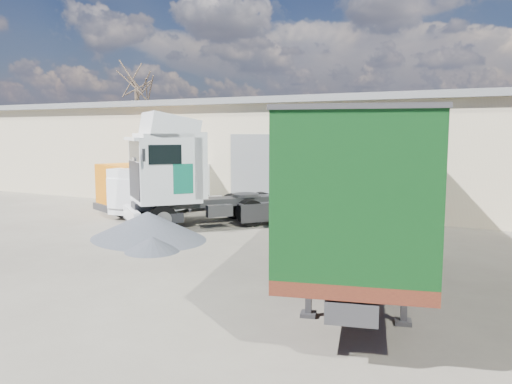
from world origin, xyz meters
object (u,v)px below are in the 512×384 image
at_px(tractor_unit, 187,179).
at_px(box_trailer, 362,176).
at_px(bare_tree, 136,77).
at_px(orange_skip, 129,191).
at_px(panel_van, 162,189).

xyz_separation_m(tractor_unit, box_trailer, (7.73, -2.90, 0.63)).
bearing_deg(box_trailer, bare_tree, 128.31).
bearing_deg(tractor_unit, orange_skip, -161.97).
height_order(box_trailer, orange_skip, box_trailer).
xyz_separation_m(bare_tree, panel_van, (11.77, -12.48, -6.81)).
relative_size(bare_tree, orange_skip, 2.36).
xyz_separation_m(tractor_unit, panel_van, (-2.77, 2.03, -0.76)).
xyz_separation_m(bare_tree, orange_skip, (10.00, -12.65, -6.97)).
bearing_deg(panel_van, orange_skip, -176.41).
distance_m(bare_tree, panel_van, 18.46).
bearing_deg(tractor_unit, bare_tree, 175.41).
distance_m(bare_tree, tractor_unit, 21.41).
xyz_separation_m(tractor_unit, orange_skip, (-4.54, 1.86, -0.92)).
bearing_deg(tractor_unit, panel_van, -175.84).
bearing_deg(box_trailer, panel_van, 141.20).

